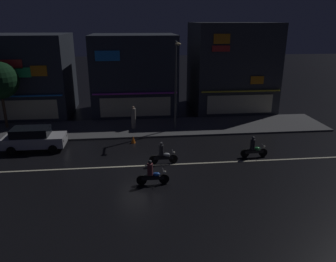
{
  "coord_description": "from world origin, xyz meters",
  "views": [
    {
      "loc": [
        -0.08,
        -19.36,
        8.97
      ],
      "look_at": [
        2.22,
        2.44,
        1.5
      ],
      "focal_mm": 34.75,
      "sensor_mm": 36.0,
      "label": 1
    }
  ],
  "objects": [
    {
      "name": "motorcycle_lead",
      "position": [
        7.96,
        0.63,
        0.63
      ],
      "size": [
        1.9,
        0.6,
        1.52
      ],
      "rotation": [
        0.0,
        0.0,
        0.09
      ],
      "color": "black",
      "rests_on": "ground"
    },
    {
      "name": "storefront_right_block",
      "position": [
        -10.05,
        13.85,
        3.88
      ],
      "size": [
        7.39,
        7.29,
        7.77
      ],
      "color": "#2D333D",
      "rests_on": "ground"
    },
    {
      "name": "parked_car_near_kerb",
      "position": [
        -7.46,
        3.69,
        0.87
      ],
      "size": [
        4.3,
        1.98,
        1.67
      ],
      "rotation": [
        0.0,
        0.0,
        3.14
      ],
      "color": "silver",
      "rests_on": "ground"
    },
    {
      "name": "sidewalk_far",
      "position": [
        0.0,
        7.77,
        0.07
      ],
      "size": [
        33.5,
        5.04,
        0.14
      ],
      "primitive_type": "cube",
      "color": "#4C4C4F",
      "rests_on": "ground"
    },
    {
      "name": "ground_plane",
      "position": [
        0.0,
        0.0,
        0.0
      ],
      "size": [
        140.0,
        140.0,
        0.0
      ],
      "primitive_type": "plane",
      "color": "black"
    },
    {
      "name": "storefront_left_block",
      "position": [
        10.05,
        14.01,
        4.39
      ],
      "size": [
        8.07,
        7.59,
        8.79
      ],
      "color": "#383A3F",
      "rests_on": "ground"
    },
    {
      "name": "lane_divider_stripe",
      "position": [
        0.0,
        0.0,
        0.01
      ],
      "size": [
        31.82,
        0.16,
        0.01
      ],
      "primitive_type": "cube",
      "color": "beige",
      "rests_on": "ground"
    },
    {
      "name": "traffic_cone",
      "position": [
        -0.29,
        4.27,
        0.28
      ],
      "size": [
        0.36,
        0.36,
        0.55
      ],
      "primitive_type": "cone",
      "color": "orange",
      "rests_on": "ground"
    },
    {
      "name": "storefront_center_block",
      "position": [
        -0.0,
        13.41,
        3.86
      ],
      "size": [
        8.21,
        6.39,
        7.72
      ],
      "color": "#2D333D",
      "rests_on": "ground"
    },
    {
      "name": "motorcycle_following",
      "position": [
        1.64,
        0.24,
        0.63
      ],
      "size": [
        1.9,
        0.6,
        1.52
      ],
      "rotation": [
        0.0,
        0.0,
        0.01
      ],
      "color": "black",
      "rests_on": "ground"
    },
    {
      "name": "pedestrian_on_sidewalk",
      "position": [
        -0.22,
        7.51,
        1.05
      ],
      "size": [
        0.41,
        0.41,
        1.97
      ],
      "rotation": [
        0.0,
        0.0,
        5.14
      ],
      "color": "gray",
      "rests_on": "sidewalk_far"
    },
    {
      "name": "motorcycle_opposite_lane",
      "position": [
        0.77,
        -2.57,
        0.63
      ],
      "size": [
        1.9,
        0.6,
        1.52
      ],
      "rotation": [
        0.0,
        0.0,
        3.09
      ],
      "color": "black",
      "rests_on": "ground"
    },
    {
      "name": "streetlamp_mid",
      "position": [
        3.31,
        6.73,
        4.46
      ],
      "size": [
        0.44,
        1.64,
        7.35
      ],
      "color": "#47494C",
      "rests_on": "sidewalk_far"
    }
  ]
}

